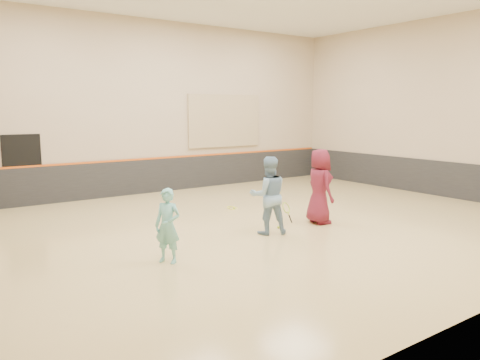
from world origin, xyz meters
TOP-DOWN VIEW (x-y plane):
  - room at (0.00, 0.00)m, footprint 15.04×12.04m
  - wainscot_back at (0.00, 5.97)m, footprint 14.90×0.04m
  - wainscot_right at (7.47, 0.00)m, footprint 0.04×11.90m
  - accent_stripe at (0.00, 5.96)m, footprint 14.90×0.03m
  - acoustic_panel at (2.80, 5.95)m, footprint 3.20×0.08m
  - doorway at (-4.50, 5.98)m, footprint 1.10×0.05m
  - girl at (-3.29, -1.31)m, footprint 0.58×0.63m
  - instructor at (-0.39, -0.76)m, footprint 1.11×1.00m
  - young_man at (1.35, -0.70)m, footprint 0.83×1.07m
  - held_racket at (-0.09, -1.07)m, footprint 0.29×0.29m
  - spare_racket at (0.52, 2.08)m, footprint 0.76×0.76m
  - ball_under_racket at (0.12, -0.54)m, footprint 0.07×0.07m
  - ball_in_hand at (1.57, -0.76)m, footprint 0.07×0.07m
  - ball_beside_spare at (0.49, 1.96)m, footprint 0.07×0.07m

SIDE VIEW (x-z plane):
  - ball_under_racket at x=0.12m, z-range 0.00..0.07m
  - ball_beside_spare at x=0.49m, z-range 0.00..0.07m
  - spare_racket at x=0.52m, z-range 0.00..0.16m
  - wainscot_back at x=0.00m, z-range 0.00..1.20m
  - wainscot_right at x=7.47m, z-range 0.00..1.20m
  - held_racket at x=-0.09m, z-range 0.35..0.93m
  - girl at x=-3.29m, z-range 0.00..1.45m
  - room at x=0.00m, z-range -2.30..3.92m
  - instructor at x=-0.39m, z-range 0.00..1.85m
  - young_man at x=1.35m, z-range 0.00..1.94m
  - doorway at x=-4.50m, z-range 0.00..2.20m
  - accent_stripe at x=0.00m, z-range 1.19..1.25m
  - ball_in_hand at x=1.57m, z-range 1.27..1.33m
  - acoustic_panel at x=2.80m, z-range 1.50..3.50m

